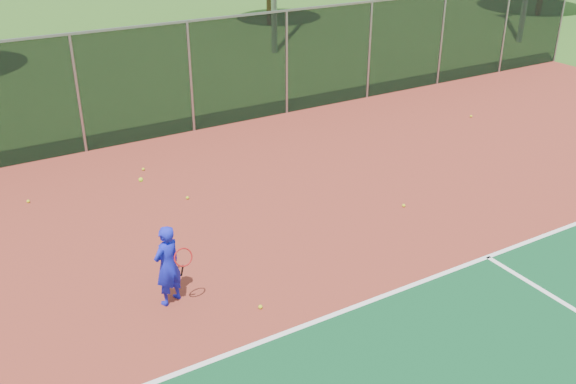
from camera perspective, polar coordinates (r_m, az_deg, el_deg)
name	(u,v)px	position (r m, az deg, el deg)	size (l,w,h in m)	color
court_apron	(444,321)	(10.65, 13.72, -11.05)	(30.00, 20.00, 0.02)	maroon
fence_back	(191,76)	(17.69, -8.66, 10.14)	(30.00, 0.06, 3.03)	black
tennis_player	(168,265)	(10.54, -10.66, -6.40)	(0.60, 0.67, 2.28)	#161CCE
practice_ball_0	(471,116)	(19.74, 15.96, 6.50)	(0.07, 0.07, 0.07)	#C0D018
practice_ball_2	(260,307)	(10.59, -2.47, -10.17)	(0.07, 0.07, 0.07)	#C0D018
practice_ball_3	(404,206)	(13.89, 10.25, -1.19)	(0.07, 0.07, 0.07)	#C0D018
practice_ball_4	(28,201)	(14.94, -22.09, -0.77)	(0.07, 0.07, 0.07)	#C0D018
practice_ball_7	(143,169)	(15.79, -12.75, 2.00)	(0.07, 0.07, 0.07)	#C0D018
practice_ball_8	(187,198)	(14.17, -8.93, -0.51)	(0.07, 0.07, 0.07)	#C0D018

